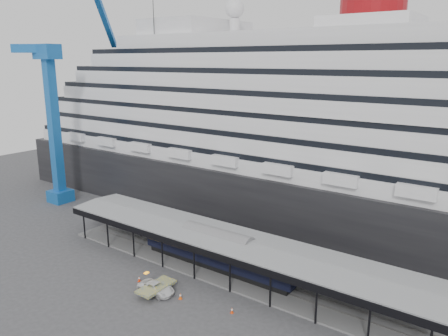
{
  "coord_description": "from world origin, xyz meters",
  "views": [
    {
      "loc": [
        31.25,
        -39.55,
        28.29
      ],
      "look_at": [
        -3.15,
        8.0,
        13.72
      ],
      "focal_mm": 35.0,
      "sensor_mm": 36.0,
      "label": 1
    }
  ],
  "objects": [
    {
      "name": "ground",
      "position": [
        0.0,
        0.0,
        0.0
      ],
      "size": [
        200.0,
        200.0,
        0.0
      ],
      "primitive_type": "plane",
      "color": "#3B3B3D",
      "rests_on": "ground"
    },
    {
      "name": "cruise_ship",
      "position": [
        0.05,
        32.0,
        18.35
      ],
      "size": [
        130.0,
        30.0,
        43.9
      ],
      "color": "black",
      "rests_on": "ground"
    },
    {
      "name": "platform_canopy",
      "position": [
        0.0,
        5.0,
        2.36
      ],
      "size": [
        56.0,
        9.18,
        5.3
      ],
      "color": "slate",
      "rests_on": "ground"
    },
    {
      "name": "crane_blue",
      "position": [
        -45.11,
        10.62,
        19.96
      ],
      "size": [
        22.63,
        19.19,
        47.6
      ],
      "color": "#175CAE",
      "rests_on": "ground"
    },
    {
      "name": "port_truck",
      "position": [
        -4.37,
        -4.72,
        0.69
      ],
      "size": [
        5.02,
        2.36,
        1.39
      ],
      "primitive_type": "imported",
      "rotation": [
        0.0,
        0.0,
        1.58
      ],
      "color": "silver",
      "rests_on": "ground"
    },
    {
      "name": "pullman_carriage",
      "position": [
        -2.12,
        5.0,
        2.85
      ],
      "size": [
        24.11,
        3.38,
        23.66
      ],
      "rotation": [
        0.0,
        0.0,
        0.0
      ],
      "color": "black",
      "rests_on": "ground"
    },
    {
      "name": "traffic_cone_left",
      "position": [
        -8.27,
        -3.94,
        0.39
      ],
      "size": [
        0.49,
        0.49,
        0.78
      ],
      "rotation": [
        0.0,
        0.0,
        0.27
      ],
      "color": "red",
      "rests_on": "ground"
    },
    {
      "name": "traffic_cone_mid",
      "position": [
        -1.02,
        -4.01,
        0.4
      ],
      "size": [
        0.53,
        0.53,
        0.8
      ],
      "rotation": [
        0.0,
        0.0,
        0.35
      ],
      "color": "#F5570D",
      "rests_on": "ground"
    },
    {
      "name": "traffic_cone_right",
      "position": [
        5.81,
        -2.83,
        0.36
      ],
      "size": [
        0.39,
        0.39,
        0.73
      ],
      "rotation": [
        0.0,
        0.0,
        -0.04
      ],
      "color": "#E43D0C",
      "rests_on": "ground"
    }
  ]
}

